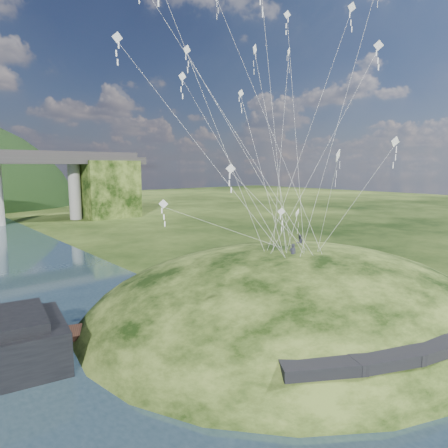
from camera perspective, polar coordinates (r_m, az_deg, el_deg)
ground at (r=27.96m, az=1.68°, el=-16.53°), size 320.00×320.00×0.00m
grass_hill at (r=35.12m, az=9.52°, el=-13.98°), size 36.00×32.00×13.00m
footpath at (r=27.77m, az=28.16°, el=-13.06°), size 22.29×5.84×0.83m
wooden_dock at (r=30.16m, az=-17.56°, el=-14.11°), size 14.04×5.87×1.00m
kite_flyers at (r=34.86m, az=10.48°, el=-1.86°), size 4.95×3.40×1.67m
kite_swarm at (r=34.88m, az=5.41°, el=20.74°), size 20.24×16.45×21.20m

